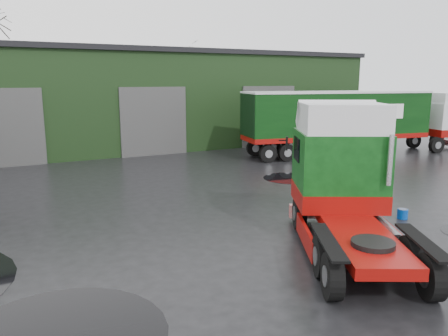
# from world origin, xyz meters

# --- Properties ---
(ground) EXTENTS (100.00, 100.00, 0.00)m
(ground) POSITION_xyz_m (0.00, 0.00, 0.00)
(ground) COLOR black
(warehouse) EXTENTS (32.40, 12.40, 6.30)m
(warehouse) POSITION_xyz_m (2.00, 20.00, 3.16)
(warehouse) COLOR black
(warehouse) RESTS_ON ground
(hero_tractor) EXTENTS (5.20, 6.64, 3.81)m
(hero_tractor) POSITION_xyz_m (1.48, -3.00, 1.91)
(hero_tractor) COLOR #0C3F11
(hero_tractor) RESTS_ON ground
(lorry_right) EXTENTS (14.66, 5.17, 3.80)m
(lorry_right) POSITION_xyz_m (11.53, 9.00, 1.90)
(lorry_right) COLOR silver
(lorry_right) RESTS_ON ground
(wash_bucket) EXTENTS (0.43, 0.43, 0.31)m
(wash_bucket) POSITION_xyz_m (5.17, -1.39, 0.16)
(wash_bucket) COLOR #07399B
(wash_bucket) RESTS_ON ground
(tree_back_b) EXTENTS (4.40, 4.40, 7.50)m
(tree_back_b) POSITION_xyz_m (10.00, 30.00, 3.75)
(tree_back_b) COLOR black
(tree_back_b) RESTS_ON ground
(puddle_1) EXTENTS (2.42, 2.42, 0.01)m
(puddle_1) POSITION_xyz_m (5.45, 5.13, 0.00)
(puddle_1) COLOR black
(puddle_1) RESTS_ON ground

